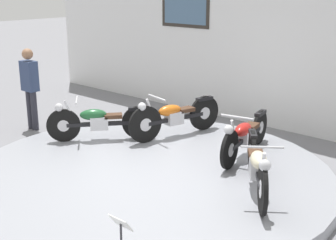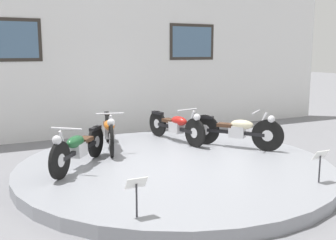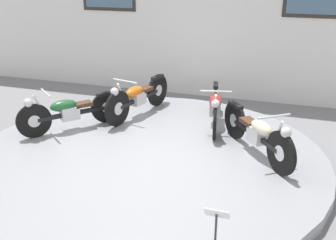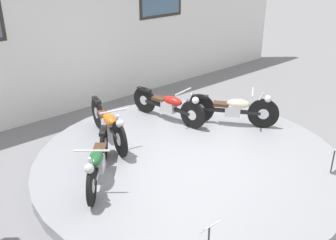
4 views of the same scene
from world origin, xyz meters
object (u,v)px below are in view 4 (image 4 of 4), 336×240
(motorcycle_red, at_px, (169,105))
(info_placard_front_left, at_px, (209,232))
(motorcycle_cream, at_px, (233,108))
(motorcycle_green, at_px, (98,160))
(motorcycle_orange, at_px, (108,123))
(info_placard_front_centre, at_px, (334,154))

(motorcycle_red, height_order, info_placard_front_left, motorcycle_red)
(motorcycle_cream, distance_m, info_placard_front_left, 3.95)
(motorcycle_red, bearing_deg, motorcycle_green, -156.37)
(info_placard_front_left, bearing_deg, motorcycle_orange, 78.10)
(motorcycle_orange, relative_size, motorcycle_cream, 1.22)
(motorcycle_red, relative_size, info_placard_front_centre, 3.77)
(motorcycle_cream, xyz_separation_m, info_placard_front_centre, (-0.16, -2.38, -0.02))
(motorcycle_red, xyz_separation_m, info_placard_front_centre, (0.73, -3.44, -0.01))
(motorcycle_red, bearing_deg, info_placard_front_centre, -78.07)
(motorcycle_cream, bearing_deg, motorcycle_red, 129.67)
(motorcycle_red, distance_m, motorcycle_cream, 1.38)
(motorcycle_cream, bearing_deg, motorcycle_orange, 156.29)
(info_placard_front_centre, bearing_deg, motorcycle_cream, 86.26)
(info_placard_front_left, xyz_separation_m, info_placard_front_centre, (3.00, 0.00, 0.00))
(motorcycle_orange, height_order, motorcycle_red, motorcycle_orange)
(motorcycle_red, xyz_separation_m, info_placard_front_left, (-2.27, -3.44, -0.01))
(info_placard_front_left, relative_size, info_placard_front_centre, 1.00)
(motorcycle_orange, bearing_deg, info_placard_front_centre, -56.55)
(motorcycle_green, xyz_separation_m, info_placard_front_centre, (3.16, -2.37, -0.00))
(motorcycle_green, bearing_deg, motorcycle_red, 23.63)
(info_placard_front_centre, bearing_deg, motorcycle_green, 143.06)
(motorcycle_orange, bearing_deg, info_placard_front_left, -101.90)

